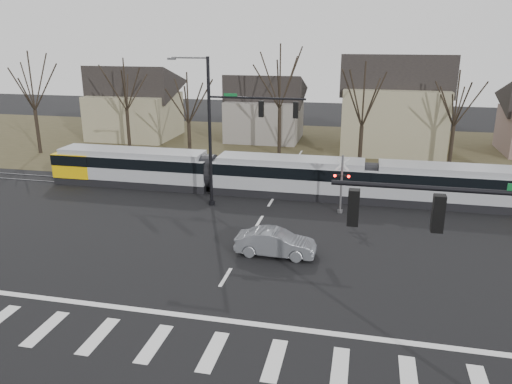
# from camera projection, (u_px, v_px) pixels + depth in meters

# --- Properties ---
(ground) EXTENTS (140.00, 140.00, 0.00)m
(ground) POSITION_uv_depth(u_px,v_px,m) (214.00, 297.00, 22.99)
(ground) COLOR black
(grass_verge) EXTENTS (140.00, 28.00, 0.01)m
(grass_verge) POSITION_uv_depth(u_px,v_px,m) (303.00, 149.00, 52.77)
(grass_verge) COLOR #38331E
(grass_verge) RESTS_ON ground
(crosswalk) EXTENTS (27.00, 2.60, 0.01)m
(crosswalk) POSITION_uv_depth(u_px,v_px,m) (183.00, 347.00, 19.26)
(crosswalk) COLOR silver
(crosswalk) RESTS_ON ground
(stop_line) EXTENTS (28.00, 0.35, 0.01)m
(stop_line) POSITION_uv_depth(u_px,v_px,m) (201.00, 317.00, 21.31)
(stop_line) COLOR silver
(stop_line) RESTS_ON ground
(lane_dashes) EXTENTS (0.18, 30.00, 0.01)m
(lane_dashes) POSITION_uv_depth(u_px,v_px,m) (276.00, 194.00, 37.88)
(lane_dashes) COLOR silver
(lane_dashes) RESTS_ON ground
(rail_pair) EXTENTS (90.00, 1.52, 0.06)m
(rail_pair) POSITION_uv_depth(u_px,v_px,m) (275.00, 194.00, 37.68)
(rail_pair) COLOR #59595E
(rail_pair) RESTS_ON ground
(tram) EXTENTS (37.65, 2.80, 2.85)m
(tram) POSITION_uv_depth(u_px,v_px,m) (288.00, 175.00, 37.23)
(tram) COLOR gray
(tram) RESTS_ON ground
(sedan) EXTENTS (1.64, 4.40, 1.43)m
(sedan) POSITION_uv_depth(u_px,v_px,m) (275.00, 243.00, 27.16)
(sedan) COLOR slate
(sedan) RESTS_ON ground
(signal_pole_near_right) EXTENTS (6.72, 0.44, 8.00)m
(signal_pole_near_right) POSITION_uv_depth(u_px,v_px,m) (496.00, 277.00, 13.75)
(signal_pole_near_right) COLOR black
(signal_pole_near_right) RESTS_ON ground
(signal_pole_far) EXTENTS (9.28, 0.44, 10.20)m
(signal_pole_far) POSITION_uv_depth(u_px,v_px,m) (232.00, 126.00, 33.40)
(signal_pole_far) COLOR black
(signal_pole_far) RESTS_ON ground
(rail_crossing_signal) EXTENTS (1.08, 0.36, 4.00)m
(rail_crossing_signal) POSITION_uv_depth(u_px,v_px,m) (341.00, 186.00, 33.29)
(rail_crossing_signal) COLOR #59595B
(rail_crossing_signal) RESTS_ON ground
(tree_row) EXTENTS (59.20, 7.20, 10.00)m
(tree_row) POSITION_uv_depth(u_px,v_px,m) (318.00, 110.00, 45.26)
(tree_row) COLOR black
(tree_row) RESTS_ON ground
(house_a) EXTENTS (9.72, 8.64, 8.60)m
(house_a) POSITION_uv_depth(u_px,v_px,m) (134.00, 99.00, 57.42)
(house_a) COLOR gray
(house_a) RESTS_ON ground
(house_b) EXTENTS (8.64, 7.56, 7.65)m
(house_b) POSITION_uv_depth(u_px,v_px,m) (265.00, 105.00, 56.33)
(house_b) COLOR slate
(house_b) RESTS_ON ground
(house_c) EXTENTS (10.80, 8.64, 10.10)m
(house_c) POSITION_uv_depth(u_px,v_px,m) (395.00, 100.00, 50.26)
(house_c) COLOR gray
(house_c) RESTS_ON ground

